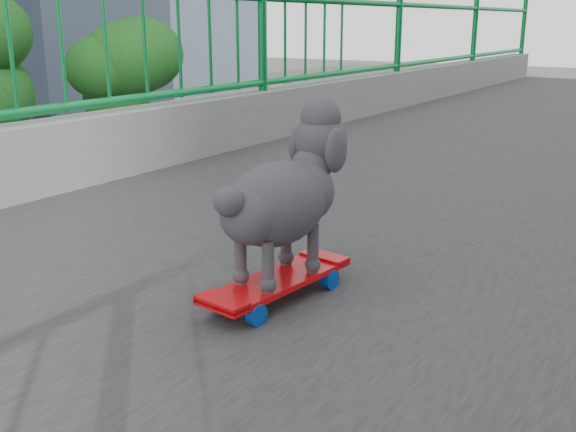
# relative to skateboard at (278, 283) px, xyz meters

# --- Properties ---
(skateboard) EXTENTS (0.19, 0.49, 0.06)m
(skateboard) POSITION_rel_skateboard_xyz_m (0.00, 0.00, 0.00)
(skateboard) COLOR #F0080D
(skateboard) RESTS_ON footbridge
(poodle) EXTENTS (0.24, 0.50, 0.41)m
(poodle) POSITION_rel_skateboard_xyz_m (0.00, 0.03, 0.24)
(poodle) COLOR #322F35
(poodle) RESTS_ON skateboard
(car_1) EXTENTS (1.64, 4.70, 1.55)m
(car_1) POSITION_rel_skateboard_xyz_m (-9.32, 12.40, -6.27)
(car_1) COLOR black
(car_1) RESTS_ON ground
(car_2) EXTENTS (2.31, 5.02, 1.39)m
(car_2) POSITION_rel_skateboard_xyz_m (-12.52, 12.07, -6.35)
(car_2) COLOR #BD0716
(car_2) RESTS_ON ground
(car_6) EXTENTS (2.55, 5.53, 1.54)m
(car_6) POSITION_rel_skateboard_xyz_m (-9.32, 6.25, -6.28)
(car_6) COLOR silver
(car_6) RESTS_ON ground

